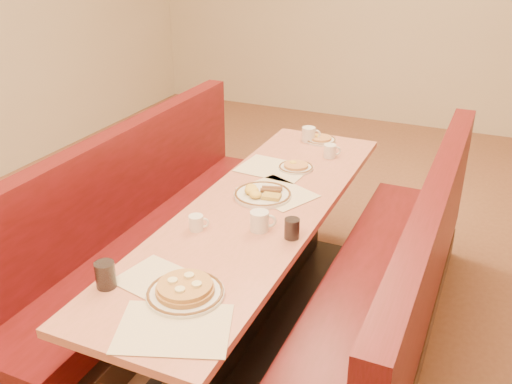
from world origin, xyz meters
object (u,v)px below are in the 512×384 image
at_px(booth_left, 147,242).
at_px(coffee_mug_d, 309,134).
at_px(eggs_plate, 262,194).
at_px(pancake_plate, 185,291).
at_px(soda_tumbler_mid, 292,229).
at_px(coffee_mug_c, 330,151).
at_px(diner_table, 257,267).
at_px(coffee_mug_b, 197,222).
at_px(soda_tumbler_near, 105,275).
at_px(booth_right, 388,302).
at_px(coffee_mug_a, 260,221).

relative_size(booth_left, coffee_mug_d, 19.45).
bearing_deg(eggs_plate, pancake_plate, -85.11).
bearing_deg(soda_tumbler_mid, coffee_mug_c, 97.59).
distance_m(diner_table, eggs_plate, 0.42).
bearing_deg(coffee_mug_b, soda_tumbler_near, -123.52).
distance_m(booth_right, coffee_mug_d, 1.42).
relative_size(eggs_plate, coffee_mug_a, 2.48).
relative_size(booth_right, coffee_mug_b, 25.40).
distance_m(pancake_plate, coffee_mug_d, 1.92).
bearing_deg(coffee_mug_d, diner_table, -105.26).
relative_size(booth_left, pancake_plate, 7.84).
xyz_separation_m(booth_left, booth_right, (1.46, 0.00, 0.00)).
height_order(pancake_plate, soda_tumbler_mid, soda_tumbler_mid).
bearing_deg(coffee_mug_d, booth_left, -140.94).
distance_m(diner_table, soda_tumbler_near, 1.05).
height_order(booth_right, eggs_plate, booth_right).
xyz_separation_m(coffee_mug_a, coffee_mug_b, (-0.29, -0.12, -0.01)).
xyz_separation_m(soda_tumbler_near, soda_tumbler_mid, (0.56, 0.69, -0.01)).
distance_m(pancake_plate, coffee_mug_a, 0.63).
bearing_deg(soda_tumbler_near, coffee_mug_a, 60.90).
xyz_separation_m(coffee_mug_c, coffee_mug_d, (-0.22, 0.23, 0.01)).
height_order(coffee_mug_b, coffee_mug_d, coffee_mug_d).
bearing_deg(eggs_plate, soda_tumbler_mid, -48.68).
bearing_deg(eggs_plate, diner_table, -77.01).
distance_m(diner_table, coffee_mug_a, 0.49).
xyz_separation_m(eggs_plate, coffee_mug_b, (-0.15, -0.47, 0.02)).
bearing_deg(booth_right, soda_tumbler_mid, -153.71).
xyz_separation_m(eggs_plate, coffee_mug_a, (0.14, -0.34, 0.03)).
bearing_deg(coffee_mug_a, pancake_plate, -116.67).
relative_size(diner_table, booth_right, 1.00).
xyz_separation_m(eggs_plate, soda_tumbler_near, (-0.25, -1.04, 0.04)).
distance_m(diner_table, coffee_mug_b, 0.56).
distance_m(booth_left, coffee_mug_a, 0.97).
xyz_separation_m(coffee_mug_a, coffee_mug_c, (0.03, 1.06, -0.01)).
bearing_deg(eggs_plate, coffee_mug_b, -107.34).
height_order(diner_table, soda_tumbler_mid, soda_tumbler_mid).
bearing_deg(coffee_mug_c, pancake_plate, -117.20).
relative_size(booth_right, soda_tumbler_mid, 24.54).
distance_m(coffee_mug_a, coffee_mug_c, 1.06).
height_order(booth_right, coffee_mug_c, booth_right).
bearing_deg(coffee_mug_d, soda_tumbler_mid, -94.06).
xyz_separation_m(diner_table, coffee_mug_d, (-0.09, 1.07, 0.43)).
relative_size(diner_table, coffee_mug_a, 19.52).
bearing_deg(booth_left, soda_tumbler_mid, -12.45).
relative_size(coffee_mug_b, soda_tumbler_near, 0.85).
distance_m(coffee_mug_b, coffee_mug_d, 1.41).
relative_size(soda_tumbler_near, soda_tumbler_mid, 1.14).
height_order(eggs_plate, coffee_mug_c, coffee_mug_c).
xyz_separation_m(booth_right, coffee_mug_a, (-0.62, -0.21, 0.44)).
distance_m(coffee_mug_d, soda_tumbler_near, 2.00).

